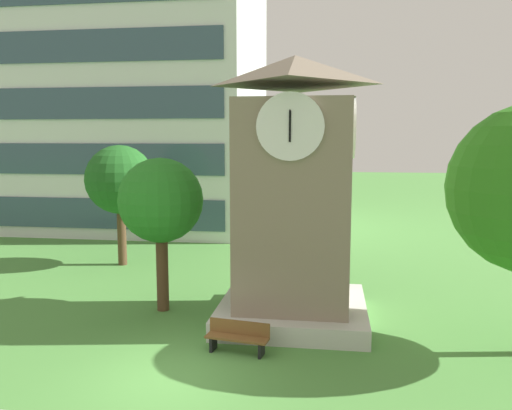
{
  "coord_description": "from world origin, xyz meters",
  "views": [
    {
      "loc": [
        3.94,
        -11.92,
        6.05
      ],
      "look_at": [
        1.39,
        5.74,
        3.71
      ],
      "focal_mm": 36.17,
      "sensor_mm": 36.0,
      "label": 1
    }
  ],
  "objects_px": {
    "tree_streetside": "(120,180)",
    "tree_by_building": "(161,202)",
    "park_bench": "(238,337)",
    "clock_tower": "(294,207)"
  },
  "relations": [
    {
      "from": "tree_streetside",
      "to": "tree_by_building",
      "type": "bearing_deg",
      "value": -56.35
    },
    {
      "from": "park_bench",
      "to": "tree_streetside",
      "type": "bearing_deg",
      "value": 128.22
    },
    {
      "from": "clock_tower",
      "to": "tree_by_building",
      "type": "relative_size",
      "value": 1.6
    },
    {
      "from": "park_bench",
      "to": "tree_by_building",
      "type": "height_order",
      "value": "tree_by_building"
    },
    {
      "from": "clock_tower",
      "to": "tree_by_building",
      "type": "xyz_separation_m",
      "value": [
        -4.61,
        0.27,
        0.07
      ]
    },
    {
      "from": "tree_streetside",
      "to": "tree_by_building",
      "type": "relative_size",
      "value": 1.06
    },
    {
      "from": "clock_tower",
      "to": "tree_streetside",
      "type": "xyz_separation_m",
      "value": [
        -8.62,
        6.3,
        0.27
      ]
    },
    {
      "from": "park_bench",
      "to": "tree_streetside",
      "type": "distance_m",
      "value": 12.28
    },
    {
      "from": "tree_streetside",
      "to": "tree_by_building",
      "type": "distance_m",
      "value": 7.24
    },
    {
      "from": "park_bench",
      "to": "tree_streetside",
      "type": "height_order",
      "value": "tree_streetside"
    }
  ]
}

